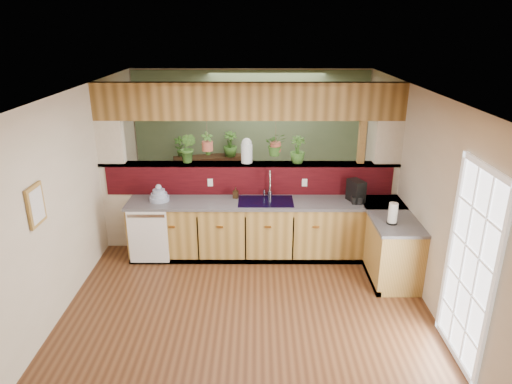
{
  "coord_description": "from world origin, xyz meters",
  "views": [
    {
      "loc": [
        0.12,
        -5.36,
        3.4
      ],
      "look_at": [
        0.1,
        0.7,
        1.15
      ],
      "focal_mm": 32.0,
      "sensor_mm": 36.0,
      "label": 1
    }
  ],
  "objects_px": {
    "soap_dispenser": "(236,193)",
    "coffee_maker": "(356,192)",
    "faucet": "(270,183)",
    "glass_jar": "(247,150)",
    "dish_stack": "(159,196)",
    "paper_towel": "(393,214)",
    "shelving_console": "(210,178)"
  },
  "relations": [
    {
      "from": "soap_dispenser",
      "to": "paper_towel",
      "type": "bearing_deg",
      "value": -23.87
    },
    {
      "from": "soap_dispenser",
      "to": "coffee_maker",
      "type": "height_order",
      "value": "coffee_maker"
    },
    {
      "from": "glass_jar",
      "to": "shelving_console",
      "type": "distance_m",
      "value": 2.32
    },
    {
      "from": "shelving_console",
      "to": "faucet",
      "type": "bearing_deg",
      "value": -77.2
    },
    {
      "from": "faucet",
      "to": "glass_jar",
      "type": "relative_size",
      "value": 1.14
    },
    {
      "from": "soap_dispenser",
      "to": "paper_towel",
      "type": "xyz_separation_m",
      "value": [
        2.12,
        -0.94,
        0.06
      ]
    },
    {
      "from": "faucet",
      "to": "shelving_console",
      "type": "distance_m",
      "value": 2.48
    },
    {
      "from": "glass_jar",
      "to": "faucet",
      "type": "bearing_deg",
      "value": -31.94
    },
    {
      "from": "paper_towel",
      "to": "glass_jar",
      "type": "bearing_deg",
      "value": 148.98
    },
    {
      "from": "coffee_maker",
      "to": "paper_towel",
      "type": "distance_m",
      "value": 0.87
    },
    {
      "from": "coffee_maker",
      "to": "glass_jar",
      "type": "xyz_separation_m",
      "value": [
        -1.63,
        0.37,
        0.53
      ]
    },
    {
      "from": "dish_stack",
      "to": "shelving_console",
      "type": "xyz_separation_m",
      "value": [
        0.52,
        2.25,
        -0.48
      ]
    },
    {
      "from": "paper_towel",
      "to": "soap_dispenser",
      "type": "bearing_deg",
      "value": 156.13
    },
    {
      "from": "glass_jar",
      "to": "shelving_console",
      "type": "height_order",
      "value": "glass_jar"
    },
    {
      "from": "faucet",
      "to": "glass_jar",
      "type": "bearing_deg",
      "value": 148.06
    },
    {
      "from": "faucet",
      "to": "coffee_maker",
      "type": "height_order",
      "value": "faucet"
    },
    {
      "from": "shelving_console",
      "to": "dish_stack",
      "type": "bearing_deg",
      "value": -118.39
    },
    {
      "from": "coffee_maker",
      "to": "paper_towel",
      "type": "xyz_separation_m",
      "value": [
        0.32,
        -0.81,
        -0.01
      ]
    },
    {
      "from": "paper_towel",
      "to": "glass_jar",
      "type": "distance_m",
      "value": 2.34
    },
    {
      "from": "paper_towel",
      "to": "shelving_console",
      "type": "distance_m",
      "value": 4.15
    },
    {
      "from": "faucet",
      "to": "soap_dispenser",
      "type": "bearing_deg",
      "value": -177.82
    },
    {
      "from": "paper_towel",
      "to": "shelving_console",
      "type": "xyz_separation_m",
      "value": [
        -2.74,
        3.07,
        -0.54
      ]
    },
    {
      "from": "coffee_maker",
      "to": "glass_jar",
      "type": "distance_m",
      "value": 1.75
    },
    {
      "from": "dish_stack",
      "to": "glass_jar",
      "type": "height_order",
      "value": "glass_jar"
    },
    {
      "from": "dish_stack",
      "to": "paper_towel",
      "type": "height_order",
      "value": "paper_towel"
    },
    {
      "from": "soap_dispenser",
      "to": "shelving_console",
      "type": "relative_size",
      "value": 0.12
    },
    {
      "from": "glass_jar",
      "to": "shelving_console",
      "type": "relative_size",
      "value": 0.28
    },
    {
      "from": "glass_jar",
      "to": "coffee_maker",
      "type": "bearing_deg",
      "value": -12.72
    },
    {
      "from": "dish_stack",
      "to": "coffee_maker",
      "type": "height_order",
      "value": "coffee_maker"
    },
    {
      "from": "dish_stack",
      "to": "shelving_console",
      "type": "relative_size",
      "value": 0.22
    },
    {
      "from": "coffee_maker",
      "to": "glass_jar",
      "type": "relative_size",
      "value": 0.84
    },
    {
      "from": "coffee_maker",
      "to": "shelving_console",
      "type": "height_order",
      "value": "coffee_maker"
    }
  ]
}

